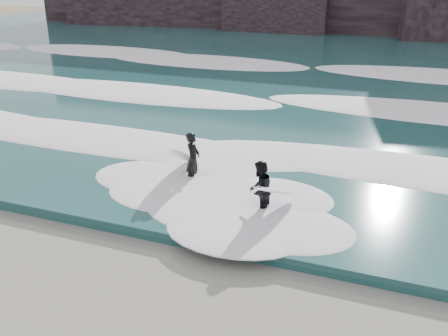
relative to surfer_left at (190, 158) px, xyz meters
The scene contains 7 objects.
ground 6.68m from the surfer_left, 80.96° to the right, with size 120.00×120.00×0.00m, color olive.
sea 22.49m from the surfer_left, 87.34° to the left, with size 90.00×52.00×0.30m, color #1C4649.
foam_near 2.70m from the surfer_left, 66.99° to the left, with size 60.00×3.20×0.20m, color white.
foam_mid 9.52m from the surfer_left, 83.71° to the left, with size 60.00×4.00×0.24m, color white.
foam_far 18.49m from the surfer_left, 86.77° to the left, with size 60.00×4.80×0.30m, color white.
surfer_left is the anchor object (origin of this frame).
surfer_right 3.02m from the surfer_left, 27.04° to the right, with size 1.31×1.85×1.63m.
Camera 1 is at (5.00, -6.39, 6.40)m, focal length 40.00 mm.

